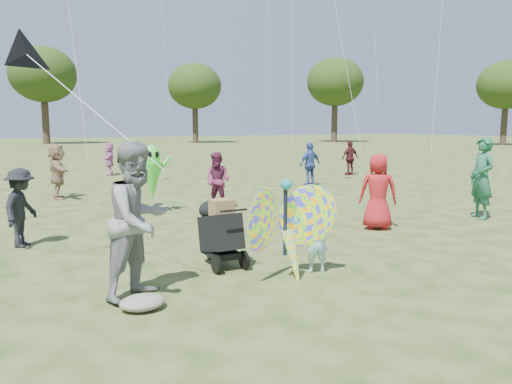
# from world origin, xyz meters

# --- Properties ---
(ground) EXTENTS (160.00, 160.00, 0.00)m
(ground) POSITION_xyz_m (0.00, 0.00, 0.00)
(ground) COLOR #51592B
(ground) RESTS_ON ground
(child_girl) EXTENTS (0.43, 0.33, 1.06)m
(child_girl) POSITION_xyz_m (0.09, 0.11, 0.53)
(child_girl) COLOR #AAE2F0
(child_girl) RESTS_ON ground
(adult_man) EXTENTS (1.25, 1.17, 2.05)m
(adult_man) POSITION_xyz_m (-2.57, 0.33, 1.02)
(adult_man) COLOR gray
(adult_man) RESTS_ON ground
(grey_bag) EXTENTS (0.56, 0.46, 0.18)m
(grey_bag) POSITION_xyz_m (-2.69, -0.14, 0.09)
(grey_bag) COLOR gray
(grey_bag) RESTS_ON ground
(crowd_a) EXTENTS (0.95, 0.91, 1.64)m
(crowd_a) POSITION_xyz_m (3.12, 2.09, 0.82)
(crowd_a) COLOR #A91B1E
(crowd_a) RESTS_ON ground
(crowd_b) EXTENTS (0.95, 1.09, 1.46)m
(crowd_b) POSITION_xyz_m (-3.75, 4.04, 0.73)
(crowd_b) COLOR black
(crowd_b) RESTS_ON ground
(crowd_c) EXTENTS (0.98, 0.51, 1.60)m
(crowd_c) POSITION_xyz_m (6.16, 9.03, 0.80)
(crowd_c) COLOR #38559A
(crowd_c) RESTS_ON ground
(crowd_d) EXTENTS (0.57, 1.58, 1.68)m
(crowd_d) POSITION_xyz_m (-2.37, 10.09, 0.84)
(crowd_d) COLOR tan
(crowd_d) RESTS_ON ground
(crowd_e) EXTENTS (0.91, 0.94, 1.52)m
(crowd_e) POSITION_xyz_m (1.18, 6.18, 0.76)
(crowd_e) COLOR #6D2449
(crowd_e) RESTS_ON ground
(crowd_f) EXTENTS (0.66, 0.82, 1.96)m
(crowd_f) POSITION_xyz_m (6.12, 1.82, 0.98)
(crowd_f) COLOR #235D45
(crowd_f) RESTS_ON ground
(crowd_h) EXTENTS (0.92, 0.43, 1.53)m
(crowd_h) POSITION_xyz_m (9.97, 11.43, 0.76)
(crowd_h) COLOR #4B191F
(crowd_h) RESTS_ON ground
(crowd_j) EXTENTS (0.73, 1.40, 1.44)m
(crowd_j) POSITION_xyz_m (0.57, 16.51, 0.72)
(crowd_j) COLOR #C16EAD
(crowd_j) RESTS_ON ground
(jogging_stroller) EXTENTS (0.53, 1.06, 1.09)m
(jogging_stroller) POSITION_xyz_m (-1.05, 1.17, 0.61)
(jogging_stroller) COLOR black
(jogging_stroller) RESTS_ON ground
(butterfly_kite) EXTENTS (1.74, 0.75, 1.68)m
(butterfly_kite) POSITION_xyz_m (-0.47, 0.03, 0.73)
(butterfly_kite) COLOR #FB2757
(butterfly_kite) RESTS_ON ground
(delta_kite_rig) EXTENTS (1.92, 2.26, 2.07)m
(delta_kite_rig) POSITION_xyz_m (-3.62, 2.35, 3.29)
(delta_kite_rig) COLOR black
(delta_kite_rig) RESTS_ON ground
(alien_kite) EXTENTS (1.12, 0.69, 1.74)m
(alien_kite) POSITION_xyz_m (-0.56, 6.38, 0.97)
(alien_kite) COLOR #47EC37
(alien_kite) RESTS_ON ground
(tree_line) EXTENTS (91.78, 33.60, 10.79)m
(tree_line) POSITION_xyz_m (3.67, 44.99, 6.86)
(tree_line) COLOR #3A2D21
(tree_line) RESTS_ON ground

